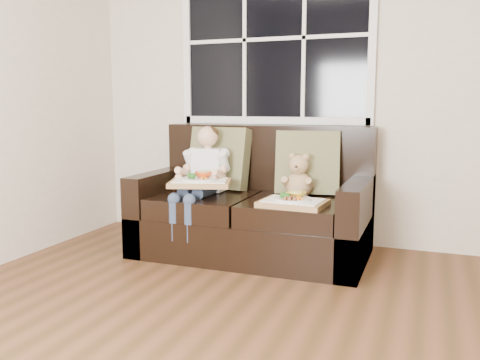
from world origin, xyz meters
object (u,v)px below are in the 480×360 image
at_px(loveseat, 255,212).
at_px(teddy_bear, 298,179).
at_px(tray_left, 200,181).
at_px(child, 203,171).
at_px(tray_right, 293,201).

xyz_separation_m(loveseat, teddy_bear, (0.34, -0.01, 0.28)).
xyz_separation_m(teddy_bear, tray_left, (-0.65, -0.29, -0.01)).
bearing_deg(teddy_bear, loveseat, 177.08).
distance_m(teddy_bear, tray_left, 0.72).
xyz_separation_m(loveseat, child, (-0.38, -0.12, 0.32)).
height_order(loveseat, child, child).
height_order(loveseat, teddy_bear, loveseat).
xyz_separation_m(teddy_bear, tray_right, (0.05, -0.32, -0.10)).
xyz_separation_m(child, tray_left, (0.06, -0.18, -0.05)).
height_order(teddy_bear, tray_right, teddy_bear).
bearing_deg(loveseat, child, -162.95).
distance_m(loveseat, tray_left, 0.51).
relative_size(loveseat, tray_right, 3.74).
height_order(teddy_bear, tray_left, teddy_bear).
distance_m(tray_left, tray_right, 0.71).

